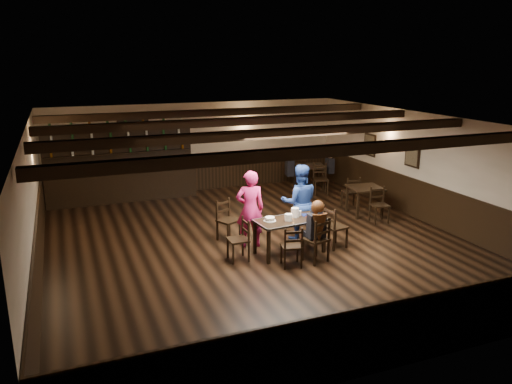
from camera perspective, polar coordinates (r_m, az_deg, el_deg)
name	(u,v)px	position (r m, az deg, el deg)	size (l,w,h in m)	color
ground	(258,243)	(11.21, 0.23, -5.82)	(10.00, 10.00, 0.00)	black
room_shell	(258,166)	(10.75, 0.21, 2.98)	(9.02, 10.02, 2.71)	beige
dining_table	(290,223)	(10.44, 3.88, -3.60)	(1.51, 0.86, 0.75)	black
chair_near_left	(292,244)	(9.80, 4.18, -5.95)	(0.46, 0.44, 0.84)	black
chair_near_right	(319,237)	(10.06, 7.19, -5.10)	(0.53, 0.52, 0.94)	black
chair_end_left	(241,236)	(10.15, -1.67, -5.04)	(0.39, 0.41, 0.87)	black
chair_end_right	(332,224)	(10.88, 8.73, -3.61)	(0.48, 0.50, 0.93)	black
chair_far_pushed	(226,216)	(11.27, -3.45, -2.80)	(0.57, 0.56, 0.93)	black
woman_pink	(250,209)	(10.75, -0.68, -1.96)	(0.62, 0.41, 1.70)	#E8215E
man_blue	(299,202)	(11.21, 4.99, -1.19)	(0.84, 0.66, 1.73)	navy
seated_person	(317,222)	(10.00, 6.98, -3.41)	(0.35, 0.53, 0.86)	black
cake	(270,219)	(10.27, 1.58, -3.13)	(0.26, 0.26, 0.08)	white
plate_stack_a	(288,217)	(10.30, 3.72, -2.90)	(0.15, 0.15, 0.14)	white
plate_stack_b	(295,212)	(10.55, 4.48, -2.33)	(0.17, 0.17, 0.20)	white
tea_light	(291,216)	(10.54, 4.05, -2.76)	(0.04, 0.04, 0.06)	#A5A8AD
salt_shaker	(310,216)	(10.51, 6.16, -2.71)	(0.04, 0.04, 0.10)	silver
pepper_shaker	(310,215)	(10.53, 6.23, -2.68)	(0.04, 0.04, 0.10)	#A5A8AD
drink_glass	(300,213)	(10.65, 5.02, -2.41)	(0.07, 0.07, 0.11)	silver
menu_red	(314,217)	(10.59, 6.67, -2.86)	(0.34, 0.24, 0.00)	maroon
menu_blue	(308,215)	(10.74, 5.98, -2.58)	(0.29, 0.20, 0.00)	#0D1644
bar_counter	(122,175)	(14.88, -15.07, 1.86)	(4.39, 0.70, 2.20)	black
back_table_a	(365,191)	(13.29, 12.34, 0.15)	(0.94, 0.94, 0.75)	black
back_table_b	(310,169)	(15.67, 6.17, 2.69)	(1.10, 1.10, 0.75)	black
bg_patron_left	(290,164)	(15.42, 3.87, 3.26)	(0.30, 0.40, 0.75)	black
bg_patron_right	(330,162)	(15.92, 8.44, 3.36)	(0.25, 0.35, 0.68)	black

